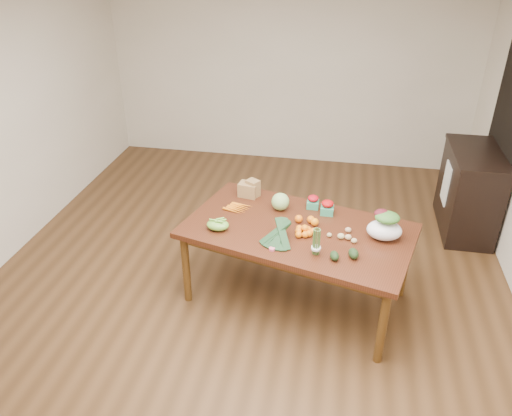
% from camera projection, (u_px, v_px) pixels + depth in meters
% --- Properties ---
extents(floor, '(6.00, 6.00, 0.00)m').
position_uv_depth(floor, '(247.00, 280.00, 4.87)').
color(floor, '#53351C').
rests_on(floor, ground).
extents(room_walls, '(5.02, 6.02, 2.70)m').
position_uv_depth(room_walls, '(245.00, 153.00, 4.21)').
color(room_walls, silver).
rests_on(room_walls, floor).
extents(dining_table, '(2.13, 1.52, 0.75)m').
position_uv_depth(dining_table, '(296.00, 264.00, 4.48)').
color(dining_table, '#441E0F').
rests_on(dining_table, floor).
extents(doorway_dark, '(0.02, 1.00, 2.10)m').
position_uv_depth(doorway_dark, '(503.00, 137.00, 5.33)').
color(doorway_dark, black).
rests_on(doorway_dark, floor).
extents(cabinet, '(0.52, 1.02, 0.94)m').
position_uv_depth(cabinet, '(469.00, 191.00, 5.49)').
color(cabinet, black).
rests_on(cabinet, floor).
extents(dish_towel, '(0.02, 0.28, 0.45)m').
position_uv_depth(dish_towel, '(446.00, 183.00, 5.48)').
color(dish_towel, white).
rests_on(dish_towel, cabinet).
extents(paper_bag, '(0.28, 0.25, 0.17)m').
position_uv_depth(paper_bag, '(248.00, 188.00, 4.77)').
color(paper_bag, '#A07047').
rests_on(paper_bag, dining_table).
extents(cabbage, '(0.16, 0.16, 0.16)m').
position_uv_depth(cabbage, '(280.00, 202.00, 4.54)').
color(cabbage, '#93C773').
rests_on(cabbage, dining_table).
extents(strawberry_basket_a, '(0.13, 0.13, 0.10)m').
position_uv_depth(strawberry_basket_a, '(313.00, 203.00, 4.59)').
color(strawberry_basket_a, red).
rests_on(strawberry_basket_a, dining_table).
extents(strawberry_basket_b, '(0.14, 0.14, 0.10)m').
position_uv_depth(strawberry_basket_b, '(327.00, 208.00, 4.49)').
color(strawberry_basket_b, red).
rests_on(strawberry_basket_b, dining_table).
extents(orange_a, '(0.07, 0.07, 0.07)m').
position_uv_depth(orange_a, '(299.00, 219.00, 4.36)').
color(orange_a, orange).
rests_on(orange_a, dining_table).
extents(orange_b, '(0.07, 0.07, 0.07)m').
position_uv_depth(orange_b, '(311.00, 220.00, 4.35)').
color(orange_b, orange).
rests_on(orange_b, dining_table).
extents(orange_c, '(0.07, 0.07, 0.07)m').
position_uv_depth(orange_c, '(315.00, 222.00, 4.32)').
color(orange_c, '#FAA10F').
rests_on(orange_c, dining_table).
extents(mandarin_cluster, '(0.22, 0.22, 0.09)m').
position_uv_depth(mandarin_cluster, '(305.00, 230.00, 4.19)').
color(mandarin_cluster, '#FF620F').
rests_on(mandarin_cluster, dining_table).
extents(carrots, '(0.26, 0.24, 0.03)m').
position_uv_depth(carrots, '(238.00, 208.00, 4.58)').
color(carrots, orange).
rests_on(carrots, dining_table).
extents(snap_pea_bag, '(0.19, 0.15, 0.09)m').
position_uv_depth(snap_pea_bag, '(218.00, 225.00, 4.26)').
color(snap_pea_bag, '#6CB43D').
rests_on(snap_pea_bag, dining_table).
extents(kale_bunch, '(0.41, 0.47, 0.16)m').
position_uv_depth(kale_bunch, '(277.00, 236.00, 4.05)').
color(kale_bunch, '#15301F').
rests_on(kale_bunch, dining_table).
extents(asparagus_bundle, '(0.11, 0.13, 0.26)m').
position_uv_depth(asparagus_bundle, '(316.00, 242.00, 3.89)').
color(asparagus_bundle, '#507C39').
rests_on(asparagus_bundle, dining_table).
extents(potato_a, '(0.04, 0.04, 0.04)m').
position_uv_depth(potato_a, '(329.00, 235.00, 4.17)').
color(potato_a, tan).
rests_on(potato_a, dining_table).
extents(potato_b, '(0.06, 0.05, 0.05)m').
position_uv_depth(potato_b, '(341.00, 236.00, 4.14)').
color(potato_b, tan).
rests_on(potato_b, dining_table).
extents(potato_c, '(0.06, 0.05, 0.05)m').
position_uv_depth(potato_c, '(348.00, 237.00, 4.13)').
color(potato_c, tan).
rests_on(potato_c, dining_table).
extents(potato_d, '(0.05, 0.05, 0.05)m').
position_uv_depth(potato_d, '(348.00, 230.00, 4.23)').
color(potato_d, tan).
rests_on(potato_d, dining_table).
extents(potato_e, '(0.05, 0.04, 0.04)m').
position_uv_depth(potato_e, '(354.00, 241.00, 4.09)').
color(potato_e, tan).
rests_on(potato_e, dining_table).
extents(avocado_a, '(0.10, 0.12, 0.07)m').
position_uv_depth(avocado_a, '(334.00, 256.00, 3.88)').
color(avocado_a, black).
rests_on(avocado_a, dining_table).
extents(avocado_b, '(0.11, 0.13, 0.08)m').
position_uv_depth(avocado_b, '(353.00, 254.00, 3.90)').
color(avocado_b, black).
rests_on(avocado_b, dining_table).
extents(salad_bag, '(0.34, 0.28, 0.22)m').
position_uv_depth(salad_bag, '(385.00, 227.00, 4.10)').
color(salad_bag, white).
rests_on(salad_bag, dining_table).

